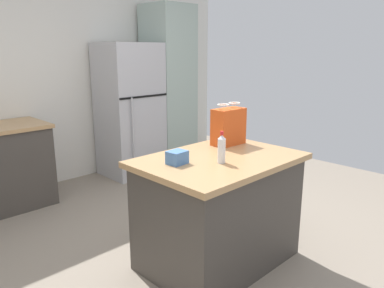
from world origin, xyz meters
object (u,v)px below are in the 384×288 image
(kitchen_island, at_px, (218,210))
(refrigerator, at_px, (130,110))
(shopping_bag, at_px, (228,126))
(bottle, at_px, (222,149))
(small_box, at_px, (177,157))
(tall_cabinet, at_px, (169,87))

(kitchen_island, relative_size, refrigerator, 0.70)
(refrigerator, relative_size, shopping_bag, 4.93)
(refrigerator, xyz_separation_m, bottle, (-0.94, -2.46, 0.10))
(refrigerator, distance_m, bottle, 2.64)
(shopping_bag, distance_m, small_box, 0.72)
(refrigerator, height_order, small_box, refrigerator)
(tall_cabinet, relative_size, shopping_bag, 6.39)
(tall_cabinet, distance_m, shopping_bag, 2.45)
(kitchen_island, bearing_deg, bottle, -132.97)
(refrigerator, relative_size, small_box, 13.18)
(small_box, bearing_deg, shopping_bag, 9.27)
(bottle, bearing_deg, kitchen_island, 47.03)
(shopping_bag, height_order, bottle, shopping_bag)
(refrigerator, height_order, tall_cabinet, tall_cabinet)
(kitchen_island, relative_size, shopping_bag, 3.46)
(kitchen_island, bearing_deg, small_box, 163.58)
(tall_cabinet, height_order, shopping_bag, tall_cabinet)
(kitchen_island, distance_m, bottle, 0.56)
(kitchen_island, height_order, refrigerator, refrigerator)
(refrigerator, xyz_separation_m, small_box, (-1.18, -2.25, 0.05))
(refrigerator, relative_size, tall_cabinet, 0.77)
(shopping_bag, distance_m, bottle, 0.56)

